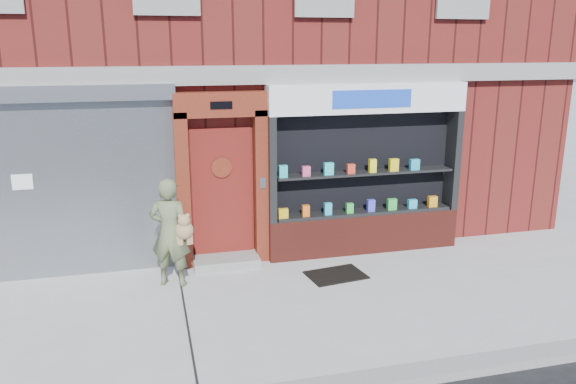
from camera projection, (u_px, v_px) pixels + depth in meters
name	position (u px, v px, depth m)	size (l,w,h in m)	color
ground	(295.00, 304.00, 8.09)	(80.00, 80.00, 0.00)	#9E9E99
building	(227.00, 27.00, 12.68)	(12.00, 8.16, 8.00)	#5D1715
shutter_bay	(78.00, 171.00, 8.74)	(3.10, 0.30, 3.04)	gray
red_door_bay	(222.00, 180.00, 9.28)	(1.52, 0.58, 2.90)	#591B0F
pharmacy_bay	(364.00, 177.00, 9.85)	(3.50, 0.41, 3.00)	maroon
woman	(171.00, 232.00, 8.53)	(0.73, 0.61, 1.71)	#5E6844
doormat	(336.00, 275.00, 9.08)	(0.91, 0.64, 0.02)	black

